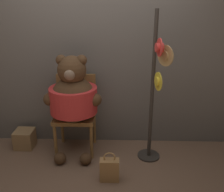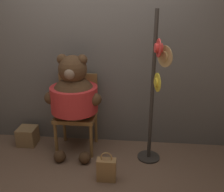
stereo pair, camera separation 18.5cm
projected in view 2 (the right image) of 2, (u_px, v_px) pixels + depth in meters
The scene contains 7 objects.
ground_plane at pixel (91, 171), 2.91m from camera, with size 14.00×14.00×0.00m, color brown.
wall_back at pixel (99, 58), 3.24m from camera, with size 8.00×0.10×2.36m.
chair at pixel (77, 109), 3.26m from camera, with size 0.51×0.44×0.99m.
teddy_bear at pixel (74, 96), 3.04m from camera, with size 0.70×0.62×1.29m.
hat_display_rack at pixel (154, 94), 2.81m from camera, with size 0.31×0.40×1.79m.
handbag_on_ground at pixel (106, 169), 2.72m from camera, with size 0.21×0.10×0.36m.
wooden_crate at pixel (28, 136), 3.45m from camera, with size 0.24×0.24×0.24m.
Camera 2 is at (0.48, -2.39, 1.83)m, focal length 40.00 mm.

